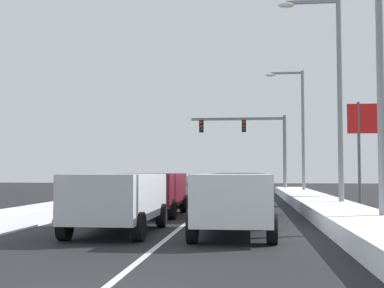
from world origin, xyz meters
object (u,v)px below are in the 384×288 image
suv_white_right_lane_nearest (234,198)px  roadside_sign_right (378,129)px  street_lamp_right_far (298,122)px  suv_black_right_lane_second (239,190)px  suv_navy_right_lane_third (238,186)px  street_lamp_right_mid (332,85)px  suv_maroon_center_lane_second (155,190)px  sedan_green_center_lane_third (171,191)px  traffic_light_gantry (255,137)px  street_lamp_right_near (368,54)px  suv_silver_center_lane_nearest (118,197)px

suv_white_right_lane_nearest → roadside_sign_right: bearing=63.5°
street_lamp_right_far → suv_black_right_lane_second: bearing=-103.2°
suv_white_right_lane_nearest → suv_navy_right_lane_third: bearing=90.8°
suv_white_right_lane_nearest → street_lamp_right_mid: street_lamp_right_mid is taller
suv_maroon_center_lane_second → sedan_green_center_lane_third: (-0.20, 5.72, -0.25)m
suv_white_right_lane_nearest → roadside_sign_right: roadside_sign_right is taller
suv_maroon_center_lane_second → traffic_light_gantry: 21.88m
street_lamp_right_far → street_lamp_right_near: bearing=-89.7°
suv_black_right_lane_second → suv_navy_right_lane_third: size_ratio=1.00×
suv_white_right_lane_nearest → street_lamp_right_far: size_ratio=0.56×
suv_silver_center_lane_nearest → sedan_green_center_lane_third: 11.82m
suv_white_right_lane_nearest → suv_maroon_center_lane_second: same height
traffic_light_gantry → street_lamp_right_near: size_ratio=0.87×
sedan_green_center_lane_third → street_lamp_right_mid: (7.44, -3.88, 4.64)m
suv_black_right_lane_second → suv_navy_right_lane_third: (-0.20, 7.03, 0.00)m
suv_silver_center_lane_nearest → street_lamp_right_mid: 11.56m
traffic_light_gantry → sedan_green_center_lane_third: bearing=-105.8°
sedan_green_center_lane_third → roadside_sign_right: roadside_sign_right is taller
street_lamp_right_far → suv_navy_right_lane_third: bearing=-113.8°
street_lamp_right_near → street_lamp_right_far: (-0.10, 21.12, 0.05)m
sedan_green_center_lane_third → street_lamp_right_mid: street_lamp_right_mid is taller
suv_black_right_lane_second → suv_maroon_center_lane_second: size_ratio=1.00×
suv_silver_center_lane_nearest → sedan_green_center_lane_third: bearing=91.3°
sedan_green_center_lane_third → roadside_sign_right: 11.59m
suv_black_right_lane_second → street_lamp_right_near: size_ratio=0.57×
suv_maroon_center_lane_second → street_lamp_right_near: (7.20, -5.20, 4.12)m
street_lamp_right_near → street_lamp_right_mid: (0.05, 7.04, 0.27)m
suv_black_right_lane_second → suv_white_right_lane_nearest: bearing=-90.1°
suv_white_right_lane_nearest → suv_maroon_center_lane_second: bearing=118.0°
suv_navy_right_lane_third → suv_maroon_center_lane_second: bearing=-114.3°
street_lamp_right_mid → suv_navy_right_lane_third: bearing=128.5°
sedan_green_center_lane_third → roadside_sign_right: bearing=13.5°
suv_silver_center_lane_nearest → street_lamp_right_far: (7.02, 22.01, 4.17)m
suv_white_right_lane_nearest → street_lamp_right_mid: size_ratio=0.54×
suv_black_right_lane_second → street_lamp_right_mid: street_lamp_right_mid is taller
street_lamp_right_near → roadside_sign_right: bearing=75.8°
suv_black_right_lane_second → traffic_light_gantry: (0.84, 21.24, 3.48)m
sedan_green_center_lane_third → traffic_light_gantry: bearing=74.2°
suv_navy_right_lane_third → street_lamp_right_near: 13.48m
suv_white_right_lane_nearest → street_lamp_right_far: 22.89m
roadside_sign_right → street_lamp_right_far: bearing=114.9°
sedan_green_center_lane_third → suv_silver_center_lane_nearest: bearing=-88.7°
suv_black_right_lane_second → street_lamp_right_mid: size_ratio=0.54×
suv_silver_center_lane_nearest → suv_maroon_center_lane_second: same height
suv_black_right_lane_second → traffic_light_gantry: 21.54m
suv_maroon_center_lane_second → sedan_green_center_lane_third: 5.73m
suv_white_right_lane_nearest → suv_silver_center_lane_nearest: (-3.27, 0.18, 0.00)m
suv_silver_center_lane_nearest → roadside_sign_right: size_ratio=0.89×
suv_maroon_center_lane_second → roadside_sign_right: 13.82m
suv_white_right_lane_nearest → sedan_green_center_lane_third: bearing=106.4°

